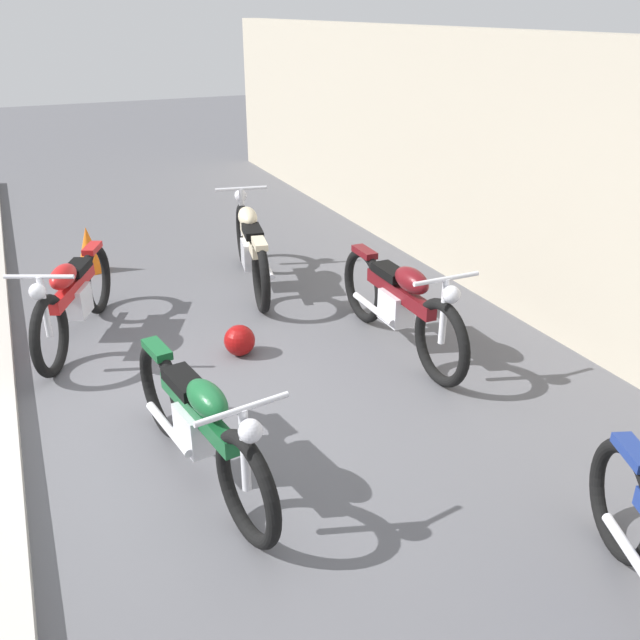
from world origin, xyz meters
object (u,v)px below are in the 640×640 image
Objects in this scene: motorcycle_red at (73,298)px; helmet at (240,340)px; motorcycle_maroon at (400,303)px; motorcycle_green at (199,425)px; traffic_cone at (89,249)px; motorcycle_cream at (251,246)px.

helmet is at bearing 79.42° from motorcycle_red.
helmet is 0.13× the size of motorcycle_maroon.
motorcycle_green is at bearing -25.74° from helmet.
traffic_cone is (-2.80, -0.96, 0.13)m from helmet.
motorcycle_maroon is 1.13× the size of motorcycle_red.
motorcycle_maroon is (0.50, 1.37, 0.32)m from helmet.
motorcycle_green is (3.20, -1.45, -0.03)m from motorcycle_cream.
motorcycle_green reaches higher than traffic_cone.
motorcycle_maroon is at bearing -149.88° from motorcycle_cream.
motorcycle_green is at bearing 166.71° from motorcycle_cream.
motorcycle_green is at bearing -61.94° from motorcycle_maroon.
helmet is at bearing 145.18° from motorcycle_green.
helmet is 2.96m from traffic_cone.
motorcycle_green is at bearing 2.11° from traffic_cone.
motorcycle_green reaches higher than helmet.
traffic_cone is at bearing 173.03° from motorcycle_green.
motorcycle_maroon reaches higher than traffic_cone.
motorcycle_cream is 1.05× the size of motorcycle_green.
motorcycle_red reaches higher than helmet.
traffic_cone is 0.26× the size of motorcycle_maroon.
traffic_cone is at bearing -144.64° from motorcycle_maroon.
motorcycle_green is 2.44m from motorcycle_maroon.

